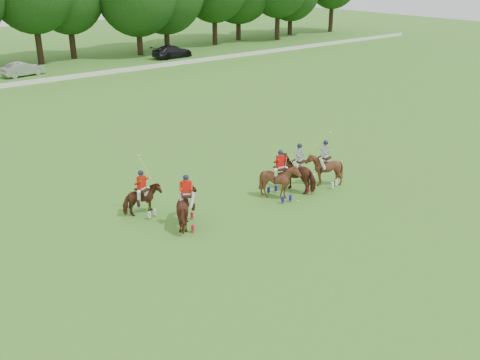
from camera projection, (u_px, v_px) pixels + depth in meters
ground at (295, 244)px, 22.07m from camera, size 180.00×180.00×0.00m
boundary_rail at (9, 85)px, 49.49m from camera, size 120.00×0.10×0.44m
car_mid at (23, 69)px, 54.17m from camera, size 4.41×2.13×1.39m
car_right at (172, 52)px, 64.37m from camera, size 5.30×2.48×1.50m
polo_red_a at (187, 208)px, 23.23m from camera, size 1.89×2.24×2.43m
polo_red_b at (143, 200)px, 24.31m from camera, size 1.75×1.61×2.74m
polo_red_c at (280, 181)px, 26.03m from camera, size 1.72×1.87×2.49m
polo_stripe_a at (298, 173)px, 26.97m from camera, size 1.64×2.34×2.49m
polo_stripe_b at (324, 169)px, 27.55m from camera, size 1.78×1.91×2.99m
polo_ball at (297, 201)px, 25.90m from camera, size 0.09×0.09×0.09m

